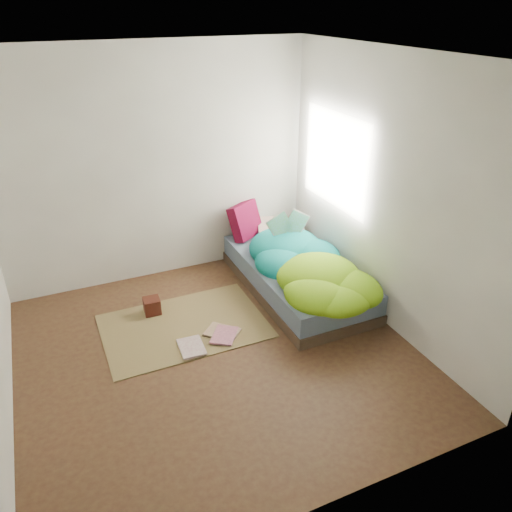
{
  "coord_description": "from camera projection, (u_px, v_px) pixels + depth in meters",
  "views": [
    {
      "loc": [
        -1.19,
        -3.52,
        2.96
      ],
      "look_at": [
        0.74,
        0.75,
        0.52
      ],
      "focal_mm": 35.0,
      "sensor_mm": 36.0,
      "label": 1
    }
  ],
  "objects": [
    {
      "name": "pillow_floral",
      "position": [
        280.0,
        228.0,
        6.21
      ],
      "size": [
        0.65,
        0.52,
        0.13
      ],
      "primitive_type": "cube",
      "rotation": [
        0.0,
        0.0,
        -0.34
      ],
      "color": "beige",
      "rests_on": "bed"
    },
    {
      "name": "floor_book_b",
      "position": [
        213.0,
        334.0,
        4.88
      ],
      "size": [
        0.36,
        0.37,
        0.03
      ],
      "primitive_type": "imported",
      "rotation": [
        0.0,
        0.0,
        -0.63
      ],
      "color": "#CA748D",
      "rests_on": "rug"
    },
    {
      "name": "rug",
      "position": [
        184.0,
        326.0,
        5.04
      ],
      "size": [
        1.6,
        1.1,
        0.01
      ],
      "primitive_type": "cube",
      "color": "brown",
      "rests_on": "ground"
    },
    {
      "name": "pillow_magenta",
      "position": [
        245.0,
        221.0,
        6.04
      ],
      "size": [
        0.43,
        0.33,
        0.42
      ],
      "primitive_type": "cube",
      "rotation": [
        0.0,
        0.0,
        0.54
      ],
      "color": "#530530",
      "rests_on": "bed"
    },
    {
      "name": "ground",
      "position": [
        217.0,
        354.0,
        4.65
      ],
      "size": [
        3.5,
        3.5,
        0.0
      ],
      "primitive_type": "cube",
      "color": "#402418",
      "rests_on": "ground"
    },
    {
      "name": "room_walls",
      "position": [
        211.0,
        189.0,
        3.91
      ],
      "size": [
        3.54,
        3.54,
        2.62
      ],
      "color": "beige",
      "rests_on": "ground"
    },
    {
      "name": "floor_book_a",
      "position": [
        180.0,
        350.0,
        4.67
      ],
      "size": [
        0.25,
        0.32,
        0.02
      ],
      "primitive_type": "imported",
      "rotation": [
        0.0,
        0.0,
        -0.06
      ],
      "color": "silver",
      "rests_on": "rug"
    },
    {
      "name": "duvet",
      "position": [
        308.0,
        258.0,
        5.26
      ],
      "size": [
        0.96,
        1.84,
        0.34
      ],
      "primitive_type": null,
      "color": "#077172",
      "rests_on": "bed"
    },
    {
      "name": "floor_book_c",
      "position": [
        217.0,
        339.0,
        4.82
      ],
      "size": [
        0.39,
        0.39,
        0.02
      ],
      "primitive_type": "imported",
      "rotation": [
        0.0,
        0.0,
        0.76
      ],
      "color": "tan",
      "rests_on": "rug"
    },
    {
      "name": "wooden_box",
      "position": [
        152.0,
        306.0,
        5.2
      ],
      "size": [
        0.18,
        0.18,
        0.17
      ],
      "primitive_type": "cube",
      "rotation": [
        0.0,
        0.0,
        -0.06
      ],
      "color": "#35190C",
      "rests_on": "rug"
    },
    {
      "name": "bed",
      "position": [
        296.0,
        277.0,
        5.6
      ],
      "size": [
        1.0,
        2.0,
        0.34
      ],
      "color": "#3E2E21",
      "rests_on": "ground"
    },
    {
      "name": "open_book",
      "position": [
        289.0,
        216.0,
        5.52
      ],
      "size": [
        0.42,
        0.12,
        0.25
      ],
      "primitive_type": null,
      "rotation": [
        0.0,
        0.0,
        -0.08
      ],
      "color": "#318E2E",
      "rests_on": "duvet"
    }
  ]
}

